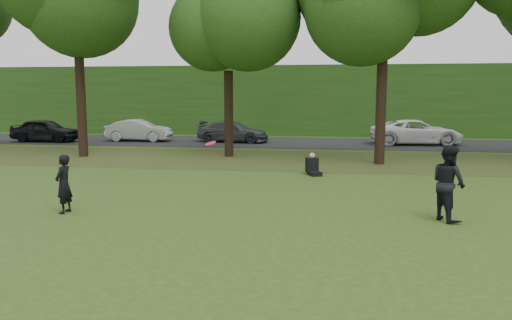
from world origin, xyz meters
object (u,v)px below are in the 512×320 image
Objects in this scene: player_right at (448,183)px; frisbee at (211,144)px; seated_person at (313,167)px; player_left at (64,184)px.

frisbee reaches higher than player_right.
player_right is 6.29× the size of frisbee.
player_right is 5.84m from frisbee.
seated_person is (2.25, 6.90, -1.54)m from frisbee.
frisbee reaches higher than seated_person.
player_left is 1.82× the size of seated_person.
player_right is (9.61, 0.68, 0.17)m from player_left.
frisbee is at bearing 70.28° from player_right.
seated_person is at bearing 3.44° from player_right.
player_left is 4.02m from frisbee.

